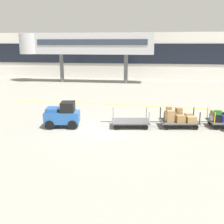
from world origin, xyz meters
TOP-DOWN VIEW (x-y plane):
  - ground_plane at (0.00, 0.00)m, footprint 120.00×120.00m
  - apron_lead_line at (-0.92, 7.02)m, footprint 18.90×1.64m
  - terminal_building at (0.00, 25.98)m, footprint 54.23×2.51m
  - jet_bridge at (-6.85, 19.99)m, footprint 17.62×3.00m
  - baggage_tug at (-2.74, 0.08)m, footprint 2.24×1.50m
  - baggage_cart_lead at (1.37, 0.70)m, footprint 3.07×1.73m
  - baggage_cart_middle at (4.29, 1.14)m, footprint 3.07×1.73m
  - safety_cone_near at (-3.19, 2.75)m, footprint 0.36×0.36m

SIDE VIEW (x-z plane):
  - ground_plane at x=0.00m, z-range 0.00..0.00m
  - apron_lead_line at x=-0.92m, z-range 0.00..0.01m
  - safety_cone_near at x=-3.19m, z-range 0.00..0.55m
  - baggage_cart_lead at x=1.37m, z-range -0.20..0.90m
  - baggage_cart_middle at x=4.29m, z-range -0.05..1.19m
  - baggage_tug at x=-2.74m, z-range -0.04..1.54m
  - terminal_building at x=0.00m, z-range 0.01..6.57m
  - jet_bridge at x=-6.85m, z-range 1.79..8.07m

